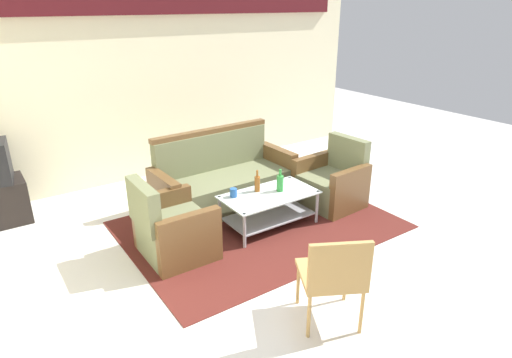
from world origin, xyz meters
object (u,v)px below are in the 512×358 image
(bottle_green, at_px, (280,183))
(bottle_brown, at_px, (257,183))
(couch, at_px, (224,183))
(wicker_chair, at_px, (334,273))
(cup, at_px, (233,193))
(armchair_right, at_px, (332,184))
(armchair_left, at_px, (173,230))
(coffee_table, at_px, (269,205))

(bottle_green, relative_size, bottle_brown, 1.03)
(couch, relative_size, wicker_chair, 2.17)
(couch, bearing_deg, wicker_chair, 78.07)
(couch, relative_size, bottle_green, 6.83)
(cup, bearing_deg, armchair_right, -5.70)
(armchair_left, distance_m, armchair_right, 2.20)
(armchair_right, xyz_separation_m, coffee_table, (-1.02, -0.03, -0.02))
(couch, relative_size, bottle_brown, 7.01)
(armchair_left, distance_m, bottle_green, 1.36)
(bottle_brown, bearing_deg, cup, 175.94)
(couch, height_order, armchair_left, couch)
(bottle_brown, xyz_separation_m, wicker_chair, (-0.52, -1.80, -0.01))
(armchair_left, relative_size, cup, 8.50)
(armchair_right, bearing_deg, bottle_brown, 79.91)
(armchair_left, distance_m, bottle_brown, 1.14)
(armchair_left, xyz_separation_m, coffee_table, (1.19, -0.05, -0.02))
(bottle_green, distance_m, bottle_brown, 0.26)
(couch, xyz_separation_m, cup, (-0.23, -0.62, 0.14))
(couch, height_order, coffee_table, couch)
(armchair_left, relative_size, bottle_green, 3.19)
(armchair_left, bearing_deg, bottle_brown, 94.93)
(coffee_table, height_order, bottle_brown, bottle_brown)
(coffee_table, bearing_deg, couch, 100.83)
(armchair_right, xyz_separation_m, wicker_chair, (-1.61, -1.69, 0.21))
(couch, bearing_deg, bottle_brown, 95.61)
(couch, distance_m, armchair_left, 1.27)
(cup, relative_size, wicker_chair, 0.12)
(cup, xyz_separation_m, wicker_chair, (-0.21, -1.82, 0.03))
(couch, bearing_deg, bottle_green, 109.58)
(bottle_brown, height_order, wicker_chair, wicker_chair)
(coffee_table, xyz_separation_m, wicker_chair, (-0.59, -1.66, 0.22))
(armchair_left, relative_size, wicker_chair, 1.01)
(cup, bearing_deg, coffee_table, -23.70)
(armchair_left, distance_m, wicker_chair, 1.82)
(armchair_left, height_order, bottle_brown, armchair_left)
(bottle_brown, distance_m, wicker_chair, 1.88)
(armchair_left, height_order, cup, armchair_left)
(armchair_right, bearing_deg, cup, 80.38)
(armchair_left, xyz_separation_m, bottle_green, (1.34, -0.05, 0.22))
(armchair_left, bearing_deg, bottle_green, 88.05)
(bottle_green, bearing_deg, bottle_brown, 147.30)
(bottle_green, xyz_separation_m, cup, (-0.53, 0.16, -0.05))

